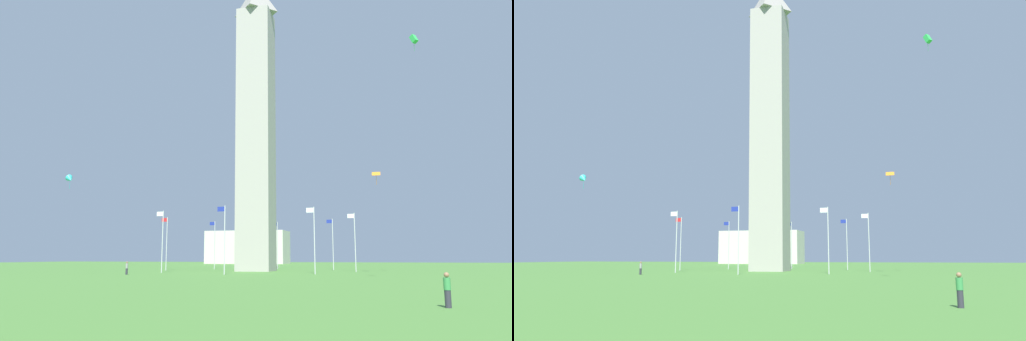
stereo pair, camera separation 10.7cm
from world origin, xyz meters
The scene contains 16 objects.
ground_plane centered at (0.00, 0.00, 0.00)m, with size 260.00×260.00×0.00m, color #477A33.
obelisk_monument centered at (0.00, 0.00, 25.38)m, with size 5.58×5.58×50.76m.
flagpole_n centered at (15.94, 0.00, 4.91)m, with size 1.12×0.14×9.03m.
flagpole_ne centered at (11.29, 11.23, 4.91)m, with size 1.12×0.14×9.03m.
flagpole_e centered at (0.05, 15.88, 4.91)m, with size 1.12×0.14×9.03m.
flagpole_se centered at (-11.18, 11.23, 4.91)m, with size 1.12×0.14×9.03m.
flagpole_s centered at (-15.83, 0.00, 4.91)m, with size 1.12×0.14×9.03m.
flagpole_sw centered at (-11.18, -11.23, 4.91)m, with size 1.12×0.14×9.03m.
flagpole_w centered at (0.05, -15.88, 4.91)m, with size 1.12×0.14×9.03m.
flagpole_nw centered at (11.29, -11.23, 4.91)m, with size 1.12×0.14×9.03m.
person_green_shirt centered at (-23.48, 52.88, 0.80)m, with size 0.32×0.32×1.61m.
person_gray_shirt centered at (12.40, 19.06, 0.84)m, with size 0.32×0.32×1.68m.
kite_green_box centered at (-25.32, 14.02, 30.54)m, with size 1.18×1.15×2.33m.
kite_orange_diamond centered at (-19.59, 5.68, 14.11)m, with size 1.19×1.01×2.00m.
kite_cyan_delta centered at (16.23, 26.81, 11.63)m, with size 1.38×1.27×1.77m.
distant_building centered at (24.22, -79.09, 5.30)m, with size 26.16×12.00×10.60m.
Camera 2 is at (-21.09, 77.45, 2.33)m, focal length 34.23 mm.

